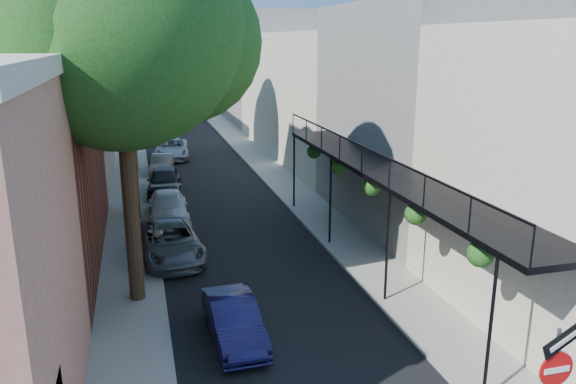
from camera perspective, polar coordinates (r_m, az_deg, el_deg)
road_surface at (r=36.94m, az=-9.43°, el=3.21°), size 6.00×64.00×0.01m
sidewalk_left at (r=36.77m, az=-15.64°, el=2.88°), size 2.00×64.00×0.12m
sidewalk_right at (r=37.51m, az=-3.33°, el=3.67°), size 2.00×64.00×0.12m
buildings_left at (r=35.33m, az=-24.95°, el=9.57°), size 10.10×59.10×12.00m
buildings_right at (r=37.73m, az=4.29°, el=10.42°), size 9.80×55.00×10.00m
sign_post at (r=11.09m, az=25.49°, el=-16.41°), size 0.89×0.17×2.99m
oak_near at (r=16.25m, az=-15.36°, el=15.77°), size 7.48×6.80×11.42m
oak_mid at (r=24.22m, az=-15.44°, el=13.48°), size 6.60×6.00×10.20m
oak_far at (r=33.26m, az=-15.53°, el=15.89°), size 7.70×7.00×11.90m
parked_car_b at (r=14.95m, az=-5.53°, el=-12.85°), size 1.31×3.46×1.13m
parked_car_c at (r=20.49m, az=-11.83°, el=-4.97°), size 2.34×4.57×1.23m
parked_car_d at (r=24.80m, az=-12.07°, el=-1.49°), size 1.72×4.05×1.17m
parked_car_e at (r=28.95m, az=-12.46°, el=1.11°), size 1.95×4.14×1.37m
parked_car_f at (r=33.47m, az=-12.69°, el=2.76°), size 1.57×3.49×1.11m
parked_car_g at (r=37.68m, az=-11.75°, el=4.32°), size 2.43×4.72×1.27m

